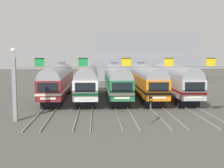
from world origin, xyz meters
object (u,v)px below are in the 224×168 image
object	(u,v)px
yard_signal_mast	(151,104)
catenary_gantry	(126,66)
commuter_train_white	(87,80)
commuter_train_green	(117,80)
commuter_train_stainless	(174,80)
commuter_train_orange	(146,80)
commuter_train_maroon	(58,80)

from	to	relation	value
yard_signal_mast	catenary_gantry	bearing A→B (deg)	137.76
commuter_train_white	commuter_train_green	size ratio (longest dim) A/B	1.00
commuter_train_white	commuter_train_stainless	distance (m)	12.35
commuter_train_orange	commuter_train_white	bearing A→B (deg)	-179.97
commuter_train_green	yard_signal_mast	xyz separation A→B (m)	(2.06, -15.37, -0.86)
commuter_train_maroon	commuter_train_orange	xyz separation A→B (m)	(12.35, 0.00, 0.00)
commuter_train_white	commuter_train_green	bearing A→B (deg)	0.06
commuter_train_orange	yard_signal_mast	size ratio (longest dim) A/B	6.93
commuter_train_white	yard_signal_mast	size ratio (longest dim) A/B	6.93
commuter_train_green	catenary_gantry	bearing A→B (deg)	-90.00
commuter_train_white	commuter_train_maroon	bearing A→B (deg)	179.94
commuter_train_white	catenary_gantry	bearing A→B (deg)	-73.04
commuter_train_white	catenary_gantry	distance (m)	14.34
commuter_train_maroon	commuter_train_stainless	xyz separation A→B (m)	(16.46, -0.00, -0.00)
commuter_train_orange	yard_signal_mast	distance (m)	15.53
commuter_train_maroon	commuter_train_white	world-z (taller)	commuter_train_maroon
commuter_train_maroon	yard_signal_mast	size ratio (longest dim) A/B	6.93
commuter_train_stainless	commuter_train_orange	bearing A→B (deg)	179.94
catenary_gantry	commuter_train_green	bearing A→B (deg)	90.00
commuter_train_green	commuter_train_orange	distance (m)	4.12
commuter_train_maroon	commuter_train_green	world-z (taller)	same
yard_signal_mast	commuter_train_green	bearing A→B (deg)	97.63
commuter_train_orange	commuter_train_stainless	size ratio (longest dim) A/B	1.00
commuter_train_orange	catenary_gantry	world-z (taller)	catenary_gantry
commuter_train_stainless	yard_signal_mast	size ratio (longest dim) A/B	6.93
commuter_train_maroon	yard_signal_mast	bearing A→B (deg)	-56.20
commuter_train_maroon	commuter_train_green	size ratio (longest dim) A/B	1.00
catenary_gantry	commuter_train_maroon	bearing A→B (deg)	121.37
commuter_train_maroon	catenary_gantry	bearing A→B (deg)	-58.63
commuter_train_green	commuter_train_stainless	xyz separation A→B (m)	(8.23, -0.00, -0.00)
commuter_train_orange	commuter_train_stainless	xyz separation A→B (m)	(4.12, -0.00, -0.00)
commuter_train_white	commuter_train_green	world-z (taller)	commuter_train_green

